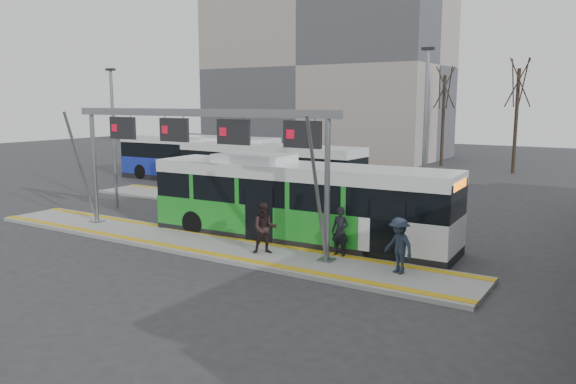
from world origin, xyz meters
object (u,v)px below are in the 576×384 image
(hero_bus, at_px, (298,203))
(passenger_b, at_px, (265,228))
(passenger_a, at_px, (340,232))
(passenger_c, at_px, (399,246))
(gantry, at_px, (195,136))

(hero_bus, relative_size, passenger_b, 6.85)
(passenger_a, height_order, passenger_b, passenger_b)
(hero_bus, bearing_deg, passenger_b, -88.17)
(passenger_a, relative_size, passenger_c, 0.98)
(passenger_a, bearing_deg, passenger_b, -155.51)
(hero_bus, bearing_deg, passenger_a, -31.97)
(gantry, xyz_separation_m, hero_bus, (3.28, 2.35, -2.71))
(hero_bus, distance_m, passenger_c, 5.72)
(gantry, xyz_separation_m, passenger_b, (3.49, -0.30, -3.22))
(hero_bus, bearing_deg, passenger_c, -26.75)
(hero_bus, height_order, passenger_a, hero_bus)
(hero_bus, height_order, passenger_b, hero_bus)
(hero_bus, bearing_deg, gantry, -147.16)
(gantry, xyz_separation_m, passenger_a, (5.96, 0.85, -3.26))
(gantry, relative_size, passenger_b, 6.99)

